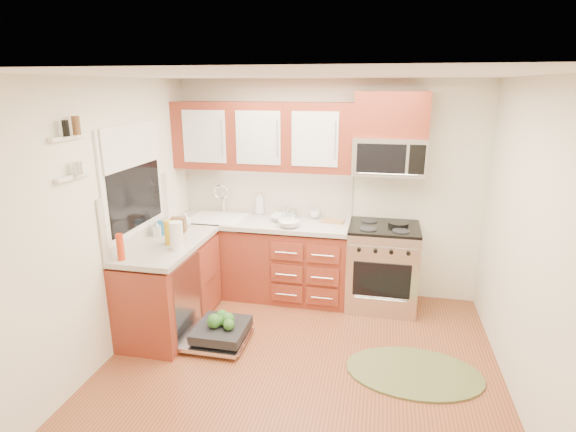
% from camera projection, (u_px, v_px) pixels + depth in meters
% --- Properties ---
extents(floor, '(3.50, 3.50, 0.00)m').
position_uv_depth(floor, '(299.00, 372.00, 3.96)').
color(floor, brown).
rests_on(floor, ground).
extents(ceiling, '(3.50, 3.50, 0.00)m').
position_uv_depth(ceiling, '(301.00, 75.00, 3.25)').
color(ceiling, white).
rests_on(ceiling, ground).
extents(wall_back, '(3.50, 0.04, 2.50)m').
position_uv_depth(wall_back, '(327.00, 190.00, 5.25)').
color(wall_back, silver).
rests_on(wall_back, ground).
extents(wall_front, '(3.50, 0.04, 2.50)m').
position_uv_depth(wall_front, '(226.00, 366.00, 1.96)').
color(wall_front, silver).
rests_on(wall_front, ground).
extents(wall_left, '(0.04, 3.50, 2.50)m').
position_uv_depth(wall_left, '(105.00, 224.00, 3.95)').
color(wall_left, silver).
rests_on(wall_left, ground).
extents(wall_right, '(0.04, 3.50, 2.50)m').
position_uv_depth(wall_right, '(536.00, 254.00, 3.26)').
color(wall_right, silver).
rests_on(wall_right, ground).
extents(base_cabinet_back, '(2.05, 0.60, 0.85)m').
position_uv_depth(base_cabinet_back, '(262.00, 260.00, 5.34)').
color(base_cabinet_back, maroon).
rests_on(base_cabinet_back, ground).
extents(base_cabinet_left, '(0.60, 1.25, 0.85)m').
position_uv_depth(base_cabinet_left, '(170.00, 288.00, 4.62)').
color(base_cabinet_left, maroon).
rests_on(base_cabinet_left, ground).
extents(countertop_back, '(2.07, 0.64, 0.05)m').
position_uv_depth(countertop_back, '(261.00, 222.00, 5.20)').
color(countertop_back, '#B9B3A9').
rests_on(countertop_back, base_cabinet_back).
extents(countertop_left, '(0.64, 1.27, 0.05)m').
position_uv_depth(countertop_left, '(167.00, 244.00, 4.48)').
color(countertop_left, '#B9B3A9').
rests_on(countertop_left, base_cabinet_left).
extents(backsplash_back, '(2.05, 0.02, 0.57)m').
position_uv_depth(backsplash_back, '(267.00, 191.00, 5.39)').
color(backsplash_back, '#AFAA9D').
rests_on(backsplash_back, ground).
extents(backsplash_left, '(0.02, 1.25, 0.57)m').
position_uv_depth(backsplash_left, '(138.00, 213.00, 4.46)').
color(backsplash_left, '#AFAA9D').
rests_on(backsplash_left, ground).
extents(upper_cabinets, '(2.05, 0.35, 0.75)m').
position_uv_depth(upper_cabinets, '(262.00, 136.00, 5.05)').
color(upper_cabinets, maroon).
rests_on(upper_cabinets, ground).
extents(cabinet_over_mw, '(0.76, 0.35, 0.47)m').
position_uv_depth(cabinet_over_mw, '(391.00, 114.00, 4.70)').
color(cabinet_over_mw, maroon).
rests_on(cabinet_over_mw, ground).
extents(range, '(0.76, 0.64, 0.95)m').
position_uv_depth(range, '(382.00, 266.00, 5.03)').
color(range, silver).
rests_on(range, ground).
extents(microwave, '(0.76, 0.38, 0.40)m').
position_uv_depth(microwave, '(389.00, 156.00, 4.80)').
color(microwave, silver).
rests_on(microwave, ground).
extents(sink, '(0.62, 0.50, 0.26)m').
position_uv_depth(sink, '(218.00, 228.00, 5.31)').
color(sink, white).
rests_on(sink, ground).
extents(dishwasher, '(0.70, 0.60, 0.20)m').
position_uv_depth(dishwasher, '(218.00, 333.00, 4.38)').
color(dishwasher, silver).
rests_on(dishwasher, ground).
extents(window, '(0.03, 1.05, 1.05)m').
position_uv_depth(window, '(133.00, 180.00, 4.34)').
color(window, white).
rests_on(window, ground).
extents(window_blind, '(0.02, 0.96, 0.40)m').
position_uv_depth(window_blind, '(132.00, 146.00, 4.24)').
color(window_blind, white).
rests_on(window_blind, ground).
extents(shelf_upper, '(0.04, 0.40, 0.03)m').
position_uv_depth(shelf_upper, '(69.00, 137.00, 3.39)').
color(shelf_upper, white).
rests_on(shelf_upper, ground).
extents(shelf_lower, '(0.04, 0.40, 0.03)m').
position_uv_depth(shelf_lower, '(74.00, 176.00, 3.48)').
color(shelf_lower, white).
rests_on(shelf_lower, ground).
extents(rug, '(1.18, 0.77, 0.02)m').
position_uv_depth(rug, '(414.00, 373.00, 3.93)').
color(rug, '#64683B').
rests_on(rug, ground).
extents(skillet, '(0.26, 0.26, 0.04)m').
position_uv_depth(skillet, '(398.00, 224.00, 4.89)').
color(skillet, black).
rests_on(skillet, range).
extents(stock_pot, '(0.21, 0.21, 0.11)m').
position_uv_depth(stock_pot, '(289.00, 214.00, 5.24)').
color(stock_pot, silver).
rests_on(stock_pot, countertop_back).
extents(cutting_board, '(0.27, 0.19, 0.02)m').
position_uv_depth(cutting_board, '(333.00, 221.00, 5.13)').
color(cutting_board, tan).
rests_on(cutting_board, countertop_back).
extents(canister, '(0.10, 0.10, 0.14)m').
position_uv_depth(canister, '(287.00, 214.00, 5.19)').
color(canister, silver).
rests_on(canister, countertop_back).
extents(paper_towel_roll, '(0.15, 0.15, 0.27)m').
position_uv_depth(paper_towel_roll, '(176.00, 236.00, 4.24)').
color(paper_towel_roll, white).
rests_on(paper_towel_roll, countertop_left).
extents(mustard_bottle, '(0.08, 0.08, 0.24)m').
position_uv_depth(mustard_bottle, '(168.00, 233.00, 4.37)').
color(mustard_bottle, gold).
rests_on(mustard_bottle, countertop_left).
extents(red_bottle, '(0.09, 0.09, 0.24)m').
position_uv_depth(red_bottle, '(120.00, 247.00, 3.99)').
color(red_bottle, red).
rests_on(red_bottle, countertop_left).
extents(wooden_box, '(0.17, 0.14, 0.15)m').
position_uv_depth(wooden_box, '(178.00, 225.00, 4.77)').
color(wooden_box, brown).
rests_on(wooden_box, countertop_left).
extents(blue_carton, '(0.10, 0.08, 0.15)m').
position_uv_depth(blue_carton, '(161.00, 228.00, 4.67)').
color(blue_carton, '#2269A0').
rests_on(blue_carton, countertop_left).
extents(bowl_a, '(0.28, 0.28, 0.07)m').
position_uv_depth(bowl_a, '(283.00, 218.00, 5.16)').
color(bowl_a, '#999999').
rests_on(bowl_a, countertop_back).
extents(bowl_b, '(0.28, 0.28, 0.07)m').
position_uv_depth(bowl_b, '(289.00, 224.00, 4.93)').
color(bowl_b, '#999999').
rests_on(bowl_b, countertop_back).
extents(cup, '(0.14, 0.14, 0.10)m').
position_uv_depth(cup, '(315.00, 214.00, 5.26)').
color(cup, '#999999').
rests_on(cup, countertop_back).
extents(soap_bottle_a, '(0.14, 0.14, 0.30)m').
position_uv_depth(soap_bottle_a, '(259.00, 202.00, 5.39)').
color(soap_bottle_a, '#999999').
rests_on(soap_bottle_a, countertop_back).
extents(soap_bottle_b, '(0.09, 0.10, 0.17)m').
position_uv_depth(soap_bottle_b, '(157.00, 228.00, 4.63)').
color(soap_bottle_b, '#999999').
rests_on(soap_bottle_b, countertop_left).
extents(soap_bottle_c, '(0.16, 0.16, 0.15)m').
position_uv_depth(soap_bottle_c, '(185.00, 220.00, 4.95)').
color(soap_bottle_c, '#999999').
rests_on(soap_bottle_c, countertop_left).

